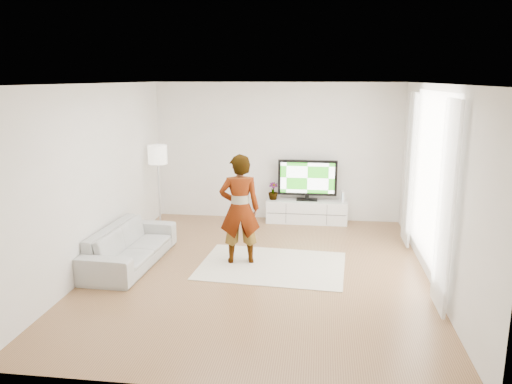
# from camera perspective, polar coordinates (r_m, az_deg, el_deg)

# --- Properties ---
(floor) EXTENTS (6.00, 6.00, 0.00)m
(floor) POSITION_cam_1_polar(r_m,az_deg,el_deg) (7.70, 0.36, -9.05)
(floor) COLOR olive
(floor) RESTS_ON ground
(ceiling) EXTENTS (6.00, 6.00, 0.00)m
(ceiling) POSITION_cam_1_polar(r_m,az_deg,el_deg) (7.14, 0.39, 12.28)
(ceiling) COLOR white
(ceiling) RESTS_ON wall_back
(wall_left) EXTENTS (0.02, 6.00, 2.80)m
(wall_left) POSITION_cam_1_polar(r_m,az_deg,el_deg) (7.99, -17.73, 1.62)
(wall_left) COLOR white
(wall_left) RESTS_ON floor
(wall_right) EXTENTS (0.02, 6.00, 2.80)m
(wall_right) POSITION_cam_1_polar(r_m,az_deg,el_deg) (7.42, 19.91, 0.63)
(wall_right) COLOR white
(wall_right) RESTS_ON floor
(wall_back) EXTENTS (5.00, 0.02, 2.80)m
(wall_back) POSITION_cam_1_polar(r_m,az_deg,el_deg) (10.23, 2.45, 4.59)
(wall_back) COLOR white
(wall_back) RESTS_ON floor
(wall_front) EXTENTS (5.00, 0.02, 2.80)m
(wall_front) POSITION_cam_1_polar(r_m,az_deg,el_deg) (4.43, -4.44, -6.63)
(wall_front) COLOR white
(wall_front) RESTS_ON floor
(window) EXTENTS (0.01, 2.60, 2.50)m
(window) POSITION_cam_1_polar(r_m,az_deg,el_deg) (7.69, 19.33, 1.47)
(window) COLOR white
(window) RESTS_ON wall_right
(curtain_near) EXTENTS (0.04, 0.70, 2.60)m
(curtain_near) POSITION_cam_1_polar(r_m,az_deg,el_deg) (6.46, 20.86, -1.65)
(curtain_near) COLOR white
(curtain_near) RESTS_ON floor
(curtain_far) EXTENTS (0.04, 0.70, 2.60)m
(curtain_far) POSITION_cam_1_polar(r_m,az_deg,el_deg) (8.95, 17.14, 2.50)
(curtain_far) COLOR white
(curtain_far) RESTS_ON floor
(media_console) EXTENTS (1.62, 0.46, 0.46)m
(media_console) POSITION_cam_1_polar(r_m,az_deg,el_deg) (10.20, 5.81, -2.21)
(media_console) COLOR white
(media_console) RESTS_ON floor
(television) EXTENTS (1.18, 0.23, 0.82)m
(television) POSITION_cam_1_polar(r_m,az_deg,el_deg) (10.08, 5.90, 1.53)
(television) COLOR black
(television) RESTS_ON media_console
(game_console) EXTENTS (0.07, 0.16, 0.21)m
(game_console) POSITION_cam_1_polar(r_m,az_deg,el_deg) (10.13, 9.86, -0.50)
(game_console) COLOR white
(game_console) RESTS_ON media_console
(potted_plant) EXTENTS (0.24, 0.24, 0.35)m
(potted_plant) POSITION_cam_1_polar(r_m,az_deg,el_deg) (10.15, 1.97, 0.11)
(potted_plant) COLOR #3F7238
(potted_plant) RESTS_ON media_console
(rug) EXTENTS (2.33, 1.75, 0.01)m
(rug) POSITION_cam_1_polar(r_m,az_deg,el_deg) (7.91, 1.84, -8.40)
(rug) COLOR beige
(rug) RESTS_ON floor
(player) EXTENTS (0.71, 0.54, 1.74)m
(player) POSITION_cam_1_polar(r_m,az_deg,el_deg) (7.79, -1.88, -1.96)
(player) COLOR #334772
(player) RESTS_ON rug
(sofa) EXTENTS (0.90, 2.10, 0.60)m
(sofa) POSITION_cam_1_polar(r_m,az_deg,el_deg) (8.14, -14.15, -5.95)
(sofa) COLOR #A9A9A5
(sofa) RESTS_ON floor
(floor_lamp) EXTENTS (0.36, 0.36, 1.63)m
(floor_lamp) POSITION_cam_1_polar(r_m,az_deg,el_deg) (9.70, -11.17, 3.80)
(floor_lamp) COLOR silver
(floor_lamp) RESTS_ON floor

